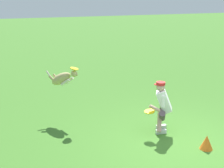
{
  "coord_description": "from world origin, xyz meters",
  "views": [
    {
      "loc": [
        3.35,
        6.14,
        3.6
      ],
      "look_at": [
        1.18,
        -1.54,
        1.12
      ],
      "focal_mm": 52.5,
      "sensor_mm": 36.0,
      "label": 1
    }
  ],
  "objects_px": {
    "training_cone": "(207,142)",
    "frisbee_flying": "(74,69)",
    "frisbee_held": "(150,111)",
    "dog": "(63,79)",
    "person": "(162,105)"
  },
  "relations": [
    {
      "from": "person",
      "to": "training_cone",
      "type": "bearing_deg",
      "value": 141.9
    },
    {
      "from": "frisbee_held",
      "to": "training_cone",
      "type": "xyz_separation_m",
      "value": [
        -0.97,
        1.05,
        -0.45
      ]
    },
    {
      "from": "dog",
      "to": "frisbee_held",
      "type": "relative_size",
      "value": 3.27
    },
    {
      "from": "dog",
      "to": "training_cone",
      "type": "xyz_separation_m",
      "value": [
        -2.85,
        2.62,
        -0.98
      ]
    },
    {
      "from": "dog",
      "to": "person",
      "type": "bearing_deg",
      "value": 12.53
    },
    {
      "from": "frisbee_flying",
      "to": "frisbee_held",
      "type": "distance_m",
      "value": 2.24
    },
    {
      "from": "person",
      "to": "frisbee_held",
      "type": "relative_size",
      "value": 5.1
    },
    {
      "from": "training_cone",
      "to": "frisbee_flying",
      "type": "bearing_deg",
      "value": -42.72
    },
    {
      "from": "frisbee_flying",
      "to": "training_cone",
      "type": "bearing_deg",
      "value": 137.28
    },
    {
      "from": "person",
      "to": "frisbee_flying",
      "type": "height_order",
      "value": "frisbee_flying"
    },
    {
      "from": "dog",
      "to": "frisbee_held",
      "type": "xyz_separation_m",
      "value": [
        -1.88,
        1.57,
        -0.54
      ]
    },
    {
      "from": "dog",
      "to": "frisbee_held",
      "type": "distance_m",
      "value": 2.51
    },
    {
      "from": "person",
      "to": "frisbee_held",
      "type": "distance_m",
      "value": 0.4
    },
    {
      "from": "training_cone",
      "to": "dog",
      "type": "bearing_deg",
      "value": -42.63
    },
    {
      "from": "frisbee_flying",
      "to": "dog",
      "type": "bearing_deg",
      "value": -41.84
    }
  ]
}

